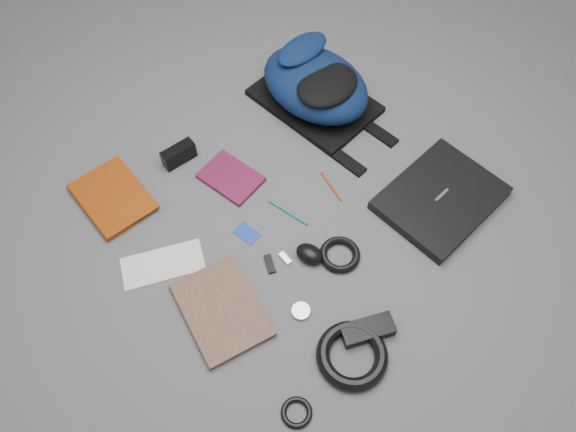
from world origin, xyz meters
TOP-DOWN VIEW (x-y plane):
  - ground at (0.00, 0.00)m, footprint 4.00×4.00m
  - backpack at (0.37, 0.32)m, footprint 0.37×0.49m
  - laptop at (0.42, -0.24)m, footprint 0.39×0.32m
  - textbook_red at (-0.48, 0.40)m, footprint 0.20×0.26m
  - comic_book at (-0.43, -0.11)m, footprint 0.24×0.31m
  - envelope at (-0.39, 0.10)m, footprint 0.26×0.19m
  - dvd_case at (-0.05, 0.24)m, footprint 0.17×0.21m
  - compact_camera at (-0.14, 0.40)m, footprint 0.11×0.04m
  - sticker_disc at (-0.03, 0.29)m, footprint 0.09×0.09m
  - pen_teal at (0.01, 0.02)m, footprint 0.05×0.14m
  - pen_red at (0.18, 0.01)m, footprint 0.03×0.12m
  - id_badge at (-0.13, 0.04)m, footprint 0.06×0.08m
  - usb_black at (-0.14, -0.09)m, footprint 0.04×0.06m
  - usb_silver at (-0.09, -0.10)m, footprint 0.02×0.04m
  - mouse at (-0.03, -0.14)m, footprint 0.09×0.10m
  - headphone_left at (-0.26, -0.09)m, footprint 0.06×0.06m
  - headphone_right at (-0.16, -0.26)m, footprint 0.06×0.06m
  - cable_coil at (0.04, -0.20)m, footprint 0.13×0.13m
  - power_brick at (-0.05, -0.42)m, footprint 0.16×0.11m
  - power_cord_coil at (-0.13, -0.45)m, footprint 0.26×0.26m
  - earbud_coil at (-0.34, -0.47)m, footprint 0.10×0.10m

SIDE VIEW (x-z plane):
  - ground at x=0.00m, z-range 0.00..0.00m
  - sticker_disc at x=-0.03m, z-range 0.00..0.00m
  - id_badge at x=-0.13m, z-range 0.00..0.00m
  - envelope at x=-0.39m, z-range 0.00..0.00m
  - pen_red at x=0.18m, z-range 0.00..0.01m
  - pen_teal at x=0.01m, z-range 0.00..0.01m
  - usb_silver at x=-0.09m, z-range 0.00..0.01m
  - usb_black at x=-0.14m, z-range 0.00..0.01m
  - headphone_left at x=-0.26m, z-range 0.00..0.01m
  - headphone_right at x=-0.16m, z-range 0.00..0.01m
  - dvd_case at x=-0.05m, z-range 0.00..0.01m
  - earbud_coil at x=-0.34m, z-range 0.00..0.02m
  - comic_book at x=-0.43m, z-range 0.00..0.02m
  - cable_coil at x=0.04m, z-range 0.00..0.02m
  - textbook_red at x=-0.48m, z-range 0.00..0.03m
  - power_brick at x=-0.05m, z-range 0.00..0.04m
  - laptop at x=0.42m, z-range 0.00..0.04m
  - power_cord_coil at x=-0.13m, z-range 0.00..0.04m
  - mouse at x=-0.03m, z-range 0.00..0.04m
  - compact_camera at x=-0.14m, z-range 0.00..0.06m
  - backpack at x=0.37m, z-range 0.00..0.19m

